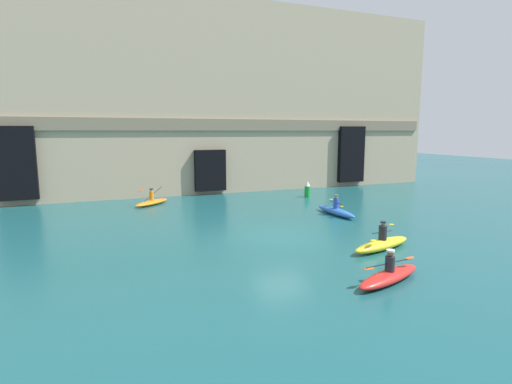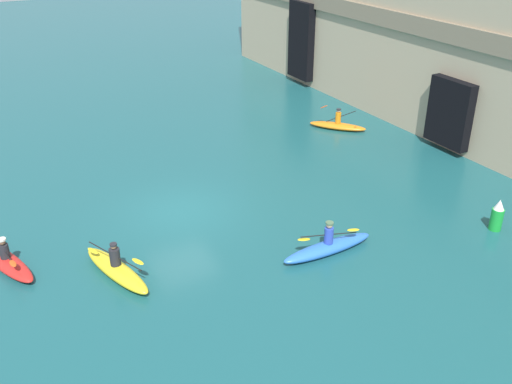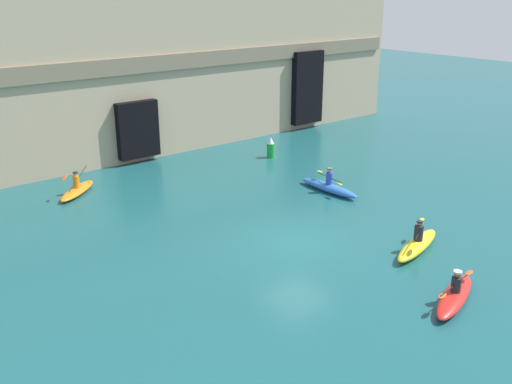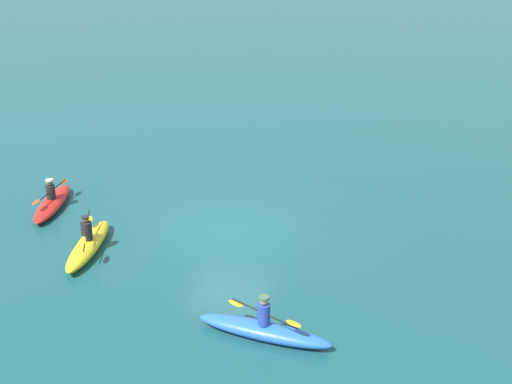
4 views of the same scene
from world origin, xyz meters
The scene contains 4 objects.
ground_plane centered at (0.00, 0.00, 0.00)m, with size 120.00×120.00×0.00m, color #195156.
kayak_yellow centered at (3.06, -3.37, 0.26)m, with size 3.46×1.57×1.21m.
kayak_red centered at (0.87, -6.39, 0.23)m, with size 3.27×1.72×1.10m.
kayak_blue centered at (5.17, 3.34, 0.25)m, with size 0.75×3.56×1.21m.
Camera 4 is at (19.02, 8.88, 10.57)m, focal length 50.00 mm.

